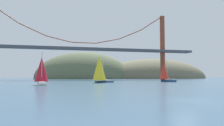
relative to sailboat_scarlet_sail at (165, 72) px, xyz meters
name	(u,v)px	position (x,y,z in m)	size (l,w,h in m)	color
ground_plane	(185,101)	(-27.45, -56.27, -3.98)	(360.00, 360.00, 0.00)	#385670
headland_center	(85,79)	(-22.45, 78.73, -3.98)	(70.75, 44.00, 38.79)	#5B6647
headland_right	(154,78)	(32.55, 78.73, -3.98)	(88.44, 44.00, 30.86)	#6B664C
suspension_bridge	(84,47)	(-27.45, 38.73, 13.91)	(129.59, 6.00, 38.27)	brown
sailboat_scarlet_sail	(165,72)	(0.00, 0.00, 0.00)	(5.63, 7.13, 8.59)	navy
sailboat_yellow_sail	(100,68)	(-26.71, -3.41, 1.07)	(8.62, 6.11, 9.92)	navy
sailboat_crimson_sail	(42,71)	(-44.86, -17.14, -0.11)	(3.96, 7.29, 8.80)	#B7B2A8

